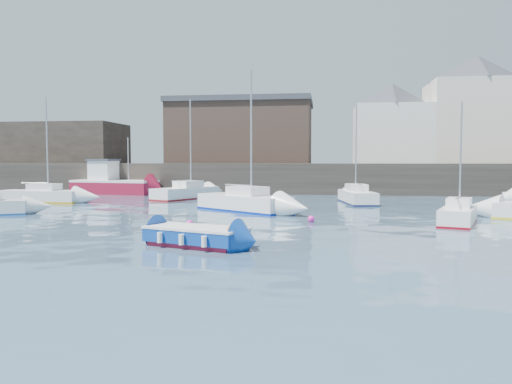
# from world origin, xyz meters

# --- Properties ---
(water) EXTENTS (220.00, 220.00, 0.00)m
(water) POSITION_xyz_m (0.00, 0.00, 0.00)
(water) COLOR #2D4760
(water) RESTS_ON ground
(quay_wall) EXTENTS (90.00, 5.00, 3.00)m
(quay_wall) POSITION_xyz_m (0.00, 35.00, 1.50)
(quay_wall) COLOR #28231E
(quay_wall) RESTS_ON ground
(land_strip) EXTENTS (90.00, 32.00, 2.80)m
(land_strip) POSITION_xyz_m (0.00, 53.00, 1.40)
(land_strip) COLOR #28231E
(land_strip) RESTS_ON ground
(bldg_east_a) EXTENTS (13.36, 13.36, 11.80)m
(bldg_east_a) POSITION_xyz_m (20.00, 42.00, 8.81)
(bldg_east_a) COLOR beige
(bldg_east_a) RESTS_ON land_strip
(bldg_east_d) EXTENTS (11.14, 11.14, 8.95)m
(bldg_east_d) POSITION_xyz_m (11.00, 41.50, 7.36)
(bldg_east_d) COLOR white
(bldg_east_d) RESTS_ON land_strip
(warehouse) EXTENTS (16.40, 10.40, 7.60)m
(warehouse) POSITION_xyz_m (-6.00, 43.00, 6.62)
(warehouse) COLOR #3D2D26
(warehouse) RESTS_ON land_strip
(bldg_west) EXTENTS (14.00, 8.00, 5.00)m
(bldg_west) POSITION_xyz_m (-28.00, 42.00, 5.30)
(bldg_west) COLOR #353028
(bldg_west) RESTS_ON land_strip
(blue_dinghy) EXTENTS (4.23, 2.90, 0.74)m
(blue_dinghy) POSITION_xyz_m (-0.99, 2.78, 0.41)
(blue_dinghy) COLOR maroon
(blue_dinghy) RESTS_ON ground
(fishing_boat) EXTENTS (8.76, 4.49, 5.53)m
(fishing_boat) POSITION_xyz_m (-17.13, 31.55, 1.07)
(fishing_boat) COLOR maroon
(fishing_boat) RESTS_ON ground
(sailboat_b) EXTENTS (6.84, 6.01, 8.93)m
(sailboat_b) POSITION_xyz_m (-1.36, 16.25, 0.58)
(sailboat_b) COLOR white
(sailboat_b) RESTS_ON ground
(sailboat_c) EXTENTS (3.03, 4.99, 6.26)m
(sailboat_c) POSITION_xyz_m (10.58, 11.25, 0.48)
(sailboat_c) COLOR white
(sailboat_c) RESTS_ON ground
(sailboat_e) EXTENTS (6.37, 2.12, 8.17)m
(sailboat_e) POSITION_xyz_m (-18.20, 20.82, 0.53)
(sailboat_e) COLOR white
(sailboat_e) RESTS_ON ground
(sailboat_f) EXTENTS (2.81, 6.05, 7.57)m
(sailboat_f) POSITION_xyz_m (6.22, 23.30, 0.53)
(sailboat_f) COLOR white
(sailboat_f) RESTS_ON ground
(sailboat_h) EXTENTS (4.81, 6.89, 8.54)m
(sailboat_h) POSITION_xyz_m (-7.99, 25.93, 0.56)
(sailboat_h) COLOR white
(sailboat_h) RESTS_ON ground
(buoy_near) EXTENTS (0.35, 0.35, 0.35)m
(buoy_near) POSITION_xyz_m (-2.76, 8.21, 0.00)
(buoy_near) COLOR #FD22AC
(buoy_near) RESTS_ON ground
(buoy_mid) EXTENTS (0.36, 0.36, 0.36)m
(buoy_mid) POSITION_xyz_m (3.09, 10.95, 0.00)
(buoy_mid) COLOR #FD22AC
(buoy_mid) RESTS_ON ground
(buoy_far) EXTENTS (0.40, 0.40, 0.40)m
(buoy_far) POSITION_xyz_m (-0.58, 15.35, 0.00)
(buoy_far) COLOR #FD22AC
(buoy_far) RESTS_ON ground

